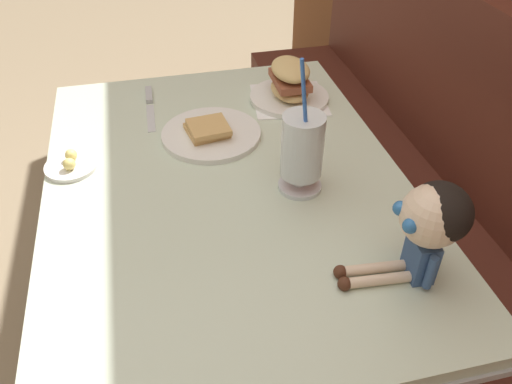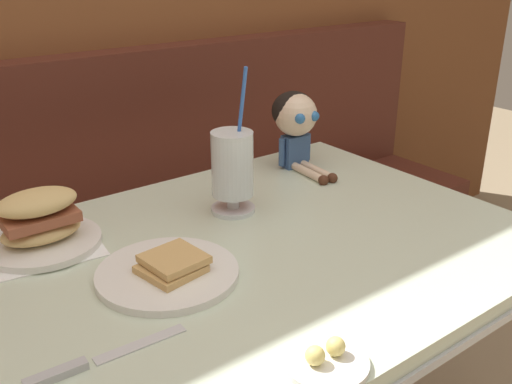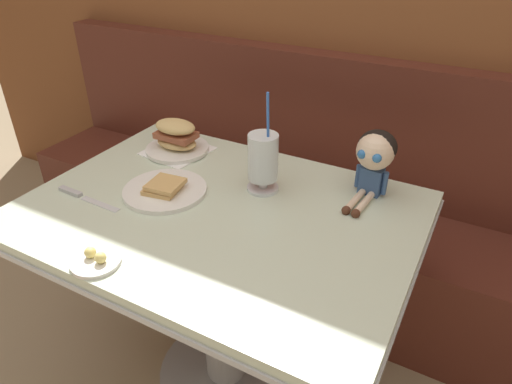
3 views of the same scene
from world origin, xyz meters
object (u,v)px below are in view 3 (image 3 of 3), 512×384
milkshake_glass (263,160)px  butter_knife (78,195)px  sandwich_plate (177,139)px  butter_saucer (96,260)px  toast_plate (165,190)px  seated_doll (375,155)px

milkshake_glass → butter_knife: bearing=-147.3°
sandwich_plate → butter_saucer: sandwich_plate is taller
milkshake_glass → butter_knife: size_ratio=1.34×
toast_plate → seated_doll: seated_doll is taller
sandwich_plate → butter_knife: bearing=-101.3°
butter_saucer → milkshake_glass: bearing=69.0°
toast_plate → seated_doll: (0.54, 0.29, 0.12)m
milkshake_glass → butter_saucer: milkshake_glass is taller
seated_doll → milkshake_glass: bearing=-155.2°
sandwich_plate → butter_knife: (-0.08, -0.38, -0.04)m
butter_saucer → seated_doll: seated_doll is taller
toast_plate → butter_saucer: bearing=-80.2°
toast_plate → seated_doll: bearing=28.5°
sandwich_plate → butter_knife: size_ratio=0.94×
seated_doll → butter_saucer: bearing=-127.4°
milkshake_glass → butter_saucer: 0.54m
milkshake_glass → seated_doll: 0.32m
milkshake_glass → butter_saucer: bearing=-111.0°
toast_plate → butter_saucer: toast_plate is taller
toast_plate → milkshake_glass: (0.25, 0.16, 0.09)m
butter_saucer → seated_doll: size_ratio=0.54×
milkshake_glass → toast_plate: bearing=-147.5°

